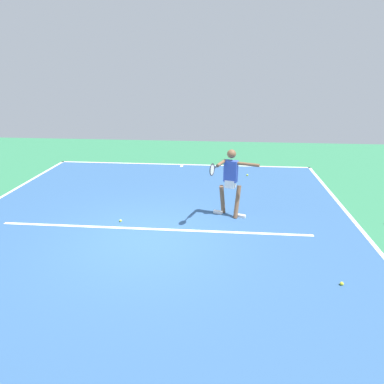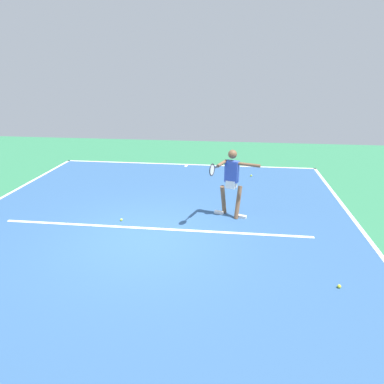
{
  "view_description": "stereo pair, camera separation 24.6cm",
  "coord_description": "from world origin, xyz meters",
  "px_view_note": "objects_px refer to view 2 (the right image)",
  "views": [
    {
      "loc": [
        -1.65,
        7.08,
        3.71
      ],
      "look_at": [
        -0.93,
        -0.77,
        0.9
      ],
      "focal_mm": 32.75,
      "sensor_mm": 36.0,
      "label": 1
    },
    {
      "loc": [
        -1.89,
        7.06,
        3.71
      ],
      "look_at": [
        -0.93,
        -0.77,
        0.9
      ],
      "focal_mm": 32.75,
      "sensor_mm": 36.0,
      "label": 2
    }
  ],
  "objects_px": {
    "tennis_player": "(231,179)",
    "tennis_ball_centre_court": "(251,176)",
    "tennis_ball_far_corner": "(339,286)",
    "tennis_ball_near_player": "(121,220)"
  },
  "relations": [
    {
      "from": "tennis_ball_near_player",
      "to": "tennis_ball_centre_court",
      "type": "xyz_separation_m",
      "value": [
        -3.45,
        -4.35,
        0.0
      ]
    },
    {
      "from": "tennis_player",
      "to": "tennis_ball_centre_court",
      "type": "xyz_separation_m",
      "value": [
        -0.69,
        -3.7,
        -1.0
      ]
    },
    {
      "from": "tennis_player",
      "to": "tennis_ball_centre_court",
      "type": "relative_size",
      "value": 27.24
    },
    {
      "from": "tennis_player",
      "to": "tennis_ball_near_player",
      "type": "relative_size",
      "value": 27.24
    },
    {
      "from": "tennis_player",
      "to": "tennis_ball_near_player",
      "type": "bearing_deg",
      "value": 32.13
    },
    {
      "from": "tennis_ball_far_corner",
      "to": "tennis_player",
      "type": "bearing_deg",
      "value": -56.07
    },
    {
      "from": "tennis_ball_near_player",
      "to": "tennis_ball_far_corner",
      "type": "height_order",
      "value": "same"
    },
    {
      "from": "tennis_ball_far_corner",
      "to": "tennis_ball_near_player",
      "type": "bearing_deg",
      "value": -26.07
    },
    {
      "from": "tennis_ball_centre_court",
      "to": "tennis_ball_far_corner",
      "type": "distance_m",
      "value": 6.81
    },
    {
      "from": "tennis_ball_centre_court",
      "to": "tennis_ball_far_corner",
      "type": "xyz_separation_m",
      "value": [
        -1.31,
        6.68,
        0.0
      ]
    }
  ]
}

